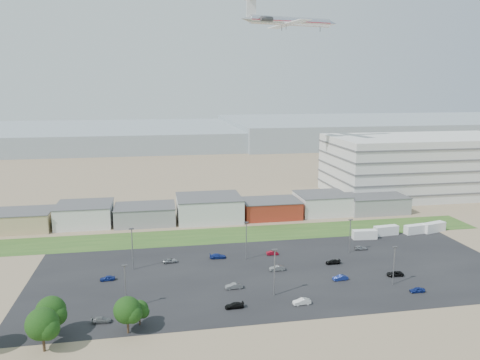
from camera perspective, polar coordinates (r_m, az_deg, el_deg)
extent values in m
plane|color=#897057|center=(101.35, 4.58, -15.60)|extent=(700.00, 700.00, 0.00)
cube|color=black|center=(120.10, 4.43, -11.15)|extent=(120.00, 50.00, 0.01)
cube|color=#2C521E|center=(148.47, -0.61, -6.66)|extent=(160.00, 16.00, 0.02)
cube|color=silver|center=(217.44, 21.37, 1.71)|extent=(80.00, 40.00, 25.00)
imported|color=black|center=(123.42, 18.36, -10.80)|extent=(4.14, 1.94, 1.15)
imported|color=navy|center=(117.50, 12.13, -11.58)|extent=(3.84, 1.61, 1.23)
imported|color=navy|center=(116.03, 20.79, -12.41)|extent=(3.48, 1.54, 1.17)
imported|color=black|center=(101.86, -0.69, -15.04)|extent=(4.07, 1.71, 1.18)
imported|color=#595B5E|center=(110.56, -0.74, -12.79)|extent=(4.05, 1.53, 1.32)
imported|color=navy|center=(119.15, -15.85, -11.44)|extent=(3.66, 1.67, 1.22)
imported|color=navy|center=(128.72, -2.72, -9.25)|extent=(4.55, 2.10, 1.29)
imported|color=#595B5E|center=(120.87, 4.54, -10.67)|extent=(3.98, 1.42, 1.31)
imported|color=#A5A5AA|center=(139.33, 14.53, -8.00)|extent=(3.65, 1.64, 1.22)
imported|color=#A5A5AA|center=(126.97, -8.51, -9.71)|extent=(4.08, 2.20, 1.09)
imported|color=#595B5E|center=(100.14, -16.51, -16.04)|extent=(4.05, 1.87, 1.15)
imported|color=maroon|center=(131.35, 3.97, -8.88)|extent=(3.39, 1.31, 1.10)
imported|color=black|center=(127.16, 11.26, -9.76)|extent=(3.92, 1.65, 1.13)
imported|color=silver|center=(104.19, 7.54, -14.48)|extent=(3.96, 1.55, 1.29)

